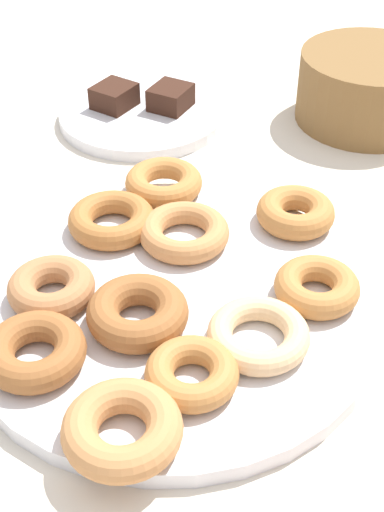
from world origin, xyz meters
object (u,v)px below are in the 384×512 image
donut_0 (51,288)px  donut_3 (184,232)px  donut_1 (295,212)px  donut_6 (35,351)px  donut_5 (317,287)px  basket (369,88)px  donut_10 (164,182)px  donut_7 (262,332)px  donut_4 (112,220)px  brownie_far (171,97)px  brownie_near (114,96)px  donut_2 (192,373)px  cake_plate (142,114)px  donut_9 (122,429)px  donut_8 (136,312)px  donut_plate (172,304)px

donut_0 → donut_3: bearing=74.0°
donut_1 → donut_6: size_ratio=0.95×
donut_5 → basket: (-0.14, 0.37, 0.02)m
donut_10 → donut_7: bearing=-29.8°
donut_4 → donut_7: size_ratio=1.02×
donut_5 → brownie_far: 0.40m
donut_5 → brownie_far: bearing=149.3°
donut_6 → brownie_near: bearing=125.3°
donut_2 → cake_plate: 0.48m
donut_4 → cake_plate: (-0.16, 0.22, -0.02)m
donut_1 → basket: size_ratio=0.44×
donut_10 → brownie_near: (-0.19, 0.12, 0.00)m
donut_2 → donut_9: bearing=-93.9°
donut_2 → donut_10: (-0.20, 0.20, 0.00)m
donut_8 → cake_plate: donut_8 is taller
donut_4 → brownie_near: (-0.19, 0.20, 0.00)m
donut_plate → donut_6: (-0.04, -0.13, 0.02)m
donut_2 → donut_7: 0.08m
cake_plate → basket: 0.30m
donut_3 → donut_8: size_ratio=1.02×
donut_3 → donut_10: donut_10 is taller
donut_0 → donut_1: bearing=65.1°
donut_8 → donut_10: (-0.12, 0.17, -0.00)m
donut_2 → donut_5: donut_5 is taller
donut_1 → basket: (-0.07, 0.28, 0.01)m
donut_5 → donut_7: 0.08m
brownie_far → donut_6: bearing=-63.9°
basket → brownie_near: bearing=-142.2°
donut_1 → donut_8: bearing=-97.5°
donut_9 → brownie_near: (-0.38, 0.39, -0.00)m
donut_4 → brownie_far: 0.28m
donut_0 → donut_4: 0.12m
brownie_far → cake_plate: bearing=-135.0°
donut_5 → donut_4: bearing=-169.2°
donut_5 → donut_6: bearing=-123.0°
donut_7 → donut_8: size_ratio=0.98×
brownie_near → donut_1: bearing=-12.9°
donut_4 → brownie_far: brownie_far is taller
donut_5 → donut_3: bearing=-175.7°
donut_9 → donut_4: bearing=135.3°
donut_plate → donut_8: size_ratio=4.25×
donut_1 → brownie_far: size_ratio=1.58×
donut_3 → donut_5: 0.15m
donut_plate → donut_1: (0.03, 0.17, 0.02)m
donut_8 → basket: bearing=94.3°
donut_5 → donut_9: donut_9 is taller
donut_9 → donut_2: bearing=86.1°
donut_0 → donut_7: (0.18, 0.08, -0.00)m
donut_3 → donut_4: (-0.07, -0.03, 0.00)m
brownie_far → basket: (0.20, 0.16, 0.01)m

